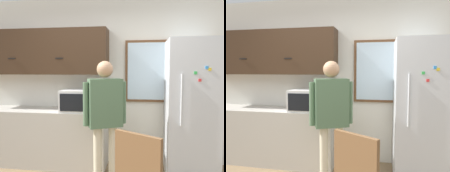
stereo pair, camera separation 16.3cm
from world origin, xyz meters
TOP-DOWN VIEW (x-y plane):
  - back_wall at (0.00, 1.85)m, footprint 6.00×0.06m
  - counter at (-1.09, 1.53)m, footprint 2.23×0.58m
  - upper_cabinets at (-1.09, 1.64)m, footprint 2.23×0.37m
  - microwave at (-0.40, 1.45)m, footprint 0.50×0.39m
  - person at (0.08, 1.06)m, footprint 0.54×0.38m
  - refrigerator at (1.26, 1.47)m, footprint 0.69×0.70m
  - window at (0.64, 1.80)m, footprint 0.69×0.05m

SIDE VIEW (x-z plane):
  - counter at x=-1.09m, z-range 0.00..0.88m
  - refrigerator at x=1.26m, z-range 0.00..1.95m
  - person at x=0.08m, z-range 0.18..1.81m
  - microwave at x=-0.40m, z-range 0.88..1.21m
  - back_wall at x=0.00m, z-range 0.00..2.70m
  - window at x=0.64m, z-range 1.00..1.99m
  - upper_cabinets at x=-1.09m, z-range 1.44..2.16m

